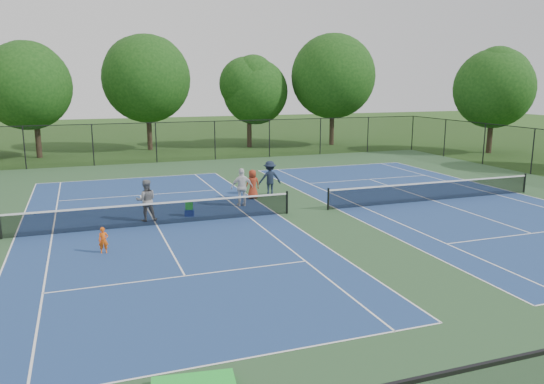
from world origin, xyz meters
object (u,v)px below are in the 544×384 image
object	(u,v)px
bystander_a	(242,187)
bystander_b	(270,178)
tree_side_e	(494,84)
bystander_c	(253,184)
tree_back_b	(147,74)
ball_hopper	(189,205)
tree_back_d	(333,72)
child_player	(103,240)
instructor	(146,200)
tree_back_c	(249,87)
ball_crate	(189,213)
tree_back_a	(33,81)

from	to	relation	value
bystander_a	bystander_b	size ratio (longest dim) A/B	1.01
tree_side_e	bystander_b	size ratio (longest dim) A/B	4.78
tree_side_e	bystander_c	xyz separation A→B (m)	(-24.56, -10.40, -5.04)
tree_back_b	ball_hopper	size ratio (longest dim) A/B	25.84
bystander_a	bystander_c	distance (m)	1.73
tree_back_d	child_player	xyz separation A→B (m)	(-22.27, -27.13, -6.35)
tree_back_d	instructor	distance (m)	31.29
tree_back_d	bystander_b	xyz separation A→B (m)	(-13.43, -19.89, -5.90)
ball_hopper	tree_back_c	bearing A→B (deg)	66.53
tree_back_b	ball_hopper	world-z (taller)	tree_back_b
child_player	ball_crate	size ratio (longest dim) A/B	2.35
tree_back_d	ball_hopper	world-z (taller)	tree_back_d
tree_back_c	instructor	bearing A→B (deg)	-117.03
ball_hopper	tree_side_e	bearing A→B (deg)	24.46
tree_back_c	tree_side_e	bearing A→B (deg)	-31.43
child_player	bystander_c	bearing A→B (deg)	42.04
tree_back_b	bystander_a	distance (m)	24.52
bystander_c	ball_crate	xyz separation A→B (m)	(-3.82, -2.51, -0.61)
tree_back_a	tree_side_e	size ratio (longest dim) A/B	1.03
bystander_c	ball_hopper	xyz separation A→B (m)	(-3.82, -2.51, -0.25)
bystander_c	ball_hopper	bearing A→B (deg)	30.29
bystander_a	ball_hopper	xyz separation A→B (m)	(-2.83, -1.10, -0.42)
tree_back_d	bystander_c	bearing A→B (deg)	-125.51
tree_back_b	tree_side_e	distance (m)	29.56
tree_back_c	bystander_a	bearing A→B (deg)	-108.31
tree_back_a	tree_back_c	distance (m)	18.04
child_player	bystander_a	bearing A→B (deg)	39.31
child_player	bystander_b	world-z (taller)	bystander_b
instructor	bystander_a	distance (m)	4.91
tree_back_c	tree_back_d	size ratio (longest dim) A/B	0.81
tree_back_c	tree_side_e	distance (m)	21.10
instructor	bystander_c	xyz separation A→B (m)	(5.73, 2.68, -0.15)
tree_back_a	ball_hopper	xyz separation A→B (m)	(7.62, -22.91, -5.52)
tree_back_a	bystander_a	bearing A→B (deg)	-64.39
ball_hopper	tree_back_d	bearing A→B (deg)	51.26
instructor	ball_hopper	xyz separation A→B (m)	(1.91, 0.18, -0.40)
tree_back_a	tree_back_d	distance (m)	26.01
tree_back_c	bystander_c	size ratio (longest dim) A/B	5.48
tree_side_e	tree_back_c	bearing A→B (deg)	148.57
child_player	bystander_c	xyz separation A→B (m)	(7.71, 6.73, 0.29)
instructor	bystander_a	bearing A→B (deg)	-161.44
tree_back_d	child_player	bearing A→B (deg)	-129.38
bystander_b	ball_crate	size ratio (longest dim) A/B	4.60
tree_side_e	tree_back_a	bearing A→B (deg)	164.48
tree_back_c	tree_back_d	world-z (taller)	tree_back_d
tree_back_d	tree_side_e	distance (m)	14.18
tree_back_b	child_player	distance (m)	30.23
tree_back_b	ball_crate	distance (m)	25.76
bystander_c	ball_hopper	distance (m)	4.58
tree_side_e	bystander_b	bearing A→B (deg)	-157.10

